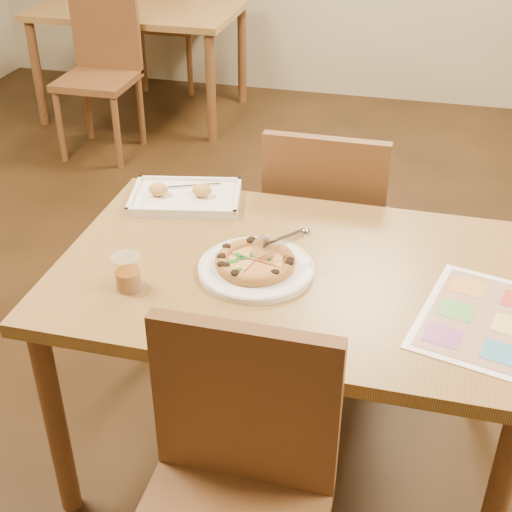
% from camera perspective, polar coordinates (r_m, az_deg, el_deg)
% --- Properties ---
extents(room, '(7.00, 7.00, 7.00)m').
position_cam_1_polar(room, '(1.71, 3.58, 16.99)').
color(room, '#331F0E').
rests_on(room, ground).
extents(dining_table, '(1.30, 0.85, 0.72)m').
position_cam_1_polar(dining_table, '(2.01, 2.90, -3.06)').
color(dining_table, olive).
rests_on(dining_table, ground).
extents(chair_near, '(0.42, 0.42, 0.47)m').
position_cam_1_polar(chair_near, '(1.62, -1.71, -17.04)').
color(chair_near, brown).
rests_on(chair_near, ground).
extents(chair_far, '(0.42, 0.42, 0.47)m').
position_cam_1_polar(chair_far, '(2.55, 5.62, 3.24)').
color(chair_far, brown).
rests_on(chair_far, ground).
extents(bg_table, '(1.30, 0.85, 0.72)m').
position_cam_1_polar(bg_table, '(4.95, -9.29, 18.18)').
color(bg_table, olive).
rests_on(bg_table, ground).
extents(bg_chair_near, '(0.42, 0.42, 0.47)m').
position_cam_1_polar(bg_chair_near, '(4.44, -12.24, 15.36)').
color(bg_chair_near, brown).
rests_on(bg_chair_near, ground).
extents(bg_chair_far, '(0.42, 0.42, 0.47)m').
position_cam_1_polar(bg_chair_far, '(5.42, -7.12, 18.79)').
color(bg_chair_far, brown).
rests_on(bg_chair_far, ground).
extents(plate, '(0.35, 0.35, 0.02)m').
position_cam_1_polar(plate, '(1.95, 0.00, -1.03)').
color(plate, white).
rests_on(plate, dining_table).
extents(pizza, '(0.22, 0.22, 0.03)m').
position_cam_1_polar(pizza, '(1.94, -0.06, -0.47)').
color(pizza, '#BD7940').
rests_on(pizza, plate).
extents(pizza_cutter, '(0.14, 0.06, 0.09)m').
position_cam_1_polar(pizza_cutter, '(1.92, 1.83, 1.09)').
color(pizza_cutter, silver).
rests_on(pizza_cutter, pizza).
extents(appetizer_tray, '(0.39, 0.30, 0.06)m').
position_cam_1_polar(appetizer_tray, '(2.31, -5.71, 4.69)').
color(appetizer_tray, white).
rests_on(appetizer_tray, dining_table).
extents(glass_tumbler, '(0.08, 0.08, 0.10)m').
position_cam_1_polar(glass_tumbler, '(1.89, -10.21, -1.44)').
color(glass_tumbler, '#7D3E09').
rests_on(glass_tumbler, dining_table).
extents(menu, '(0.38, 0.47, 0.00)m').
position_cam_1_polar(menu, '(1.86, 17.69, -4.79)').
color(menu, white).
rests_on(menu, dining_table).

